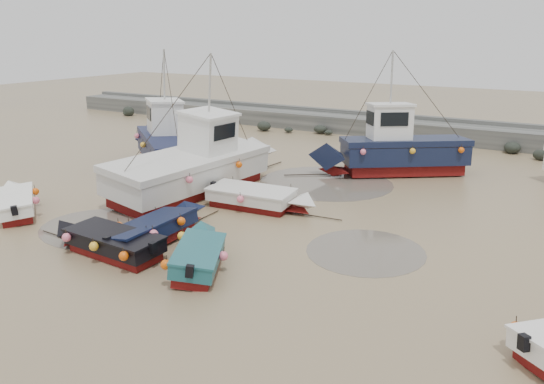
{
  "coord_description": "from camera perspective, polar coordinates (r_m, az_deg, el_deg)",
  "views": [
    {
      "loc": [
        11.11,
        -14.19,
        7.12
      ],
      "look_at": [
        1.6,
        2.09,
        1.4
      ],
      "focal_mm": 35.0,
      "sensor_mm": 36.0,
      "label": 1
    }
  ],
  "objects": [
    {
      "name": "ground",
      "position": [
        19.38,
        -7.24,
        -4.83
      ],
      "size": [
        120.0,
        120.0,
        0.0
      ],
      "primitive_type": "plane",
      "color": "#8C7752",
      "rests_on": "ground"
    },
    {
      "name": "seawall",
      "position": [
        38.39,
        13.19,
        6.69
      ],
      "size": [
        60.0,
        4.92,
        1.5
      ],
      "color": "slate",
      "rests_on": "ground"
    },
    {
      "name": "puddle_a",
      "position": [
        21.09,
        -17.75,
        -3.69
      ],
      "size": [
        4.96,
        4.96,
        0.01
      ],
      "primitive_type": "cylinder",
      "color": "#61594D",
      "rests_on": "ground"
    },
    {
      "name": "puddle_b",
      "position": [
        18.29,
        10.04,
        -6.29
      ],
      "size": [
        4.0,
        4.0,
        0.01
      ],
      "primitive_type": "cylinder",
      "color": "#61594D",
      "rests_on": "ground"
    },
    {
      "name": "puddle_c",
      "position": [
        27.77,
        -14.57,
        1.47
      ],
      "size": [
        3.49,
        3.49,
        0.01
      ],
      "primitive_type": "cylinder",
      "color": "#61594D",
      "rests_on": "ground"
    },
    {
      "name": "puddle_d",
      "position": [
        26.23,
        5.81,
        1.05
      ],
      "size": [
        6.61,
        6.61,
        0.01
      ],
      "primitive_type": "cylinder",
      "color": "#61594D",
      "rests_on": "ground"
    },
    {
      "name": "dinghy_0",
      "position": [
        24.07,
        -25.69,
        -0.67
      ],
      "size": [
        4.93,
        3.85,
        1.43
      ],
      "rotation": [
        0.0,
        0.0,
        0.94
      ],
      "color": "maroon",
      "rests_on": "ground"
    },
    {
      "name": "dinghy_1",
      "position": [
        19.13,
        -12.22,
        -3.62
      ],
      "size": [
        2.12,
        5.95,
        1.43
      ],
      "rotation": [
        0.0,
        0.0,
        0.01
      ],
      "color": "maroon",
      "rests_on": "ground"
    },
    {
      "name": "dinghy_2",
      "position": [
        16.82,
        -7.92,
        -6.22
      ],
      "size": [
        2.9,
        4.71,
        1.43
      ],
      "rotation": [
        0.0,
        0.0,
        0.48
      ],
      "color": "maroon",
      "rests_on": "ground"
    },
    {
      "name": "dinghy_4",
      "position": [
        18.47,
        -17.33,
        -4.76
      ],
      "size": [
        5.85,
        2.01,
        1.43
      ],
      "rotation": [
        0.0,
        0.0,
        1.52
      ],
      "color": "maroon",
      "rests_on": "ground"
    },
    {
      "name": "dinghy_5",
      "position": [
        22.1,
        -1.39,
        -0.43
      ],
      "size": [
        5.94,
        2.27,
        1.43
      ],
      "rotation": [
        0.0,
        0.0,
        -1.49
      ],
      "color": "maroon",
      "rests_on": "ground"
    },
    {
      "name": "cabin_boat_0",
      "position": [
        29.29,
        -11.45,
        5.17
      ],
      "size": [
        8.41,
        7.19,
        6.22
      ],
      "rotation": [
        0.0,
        0.0,
        0.89
      ],
      "color": "maroon",
      "rests_on": "ground"
    },
    {
      "name": "cabin_boat_1",
      "position": [
        24.71,
        -7.89,
        3.09
      ],
      "size": [
        3.86,
        11.48,
        6.22
      ],
      "rotation": [
        0.0,
        0.0,
        -0.1
      ],
      "color": "maroon",
      "rests_on": "ground"
    },
    {
      "name": "cabin_boat_2",
      "position": [
        28.06,
        12.9,
        4.61
      ],
      "size": [
        8.42,
        6.38,
        6.22
      ],
      "rotation": [
        0.0,
        0.0,
        2.18
      ],
      "color": "maroon",
      "rests_on": "ground"
    },
    {
      "name": "person",
      "position": [
        27.64,
        -12.14,
        1.56
      ],
      "size": [
        0.66,
        0.5,
        1.64
      ],
      "primitive_type": "imported",
      "rotation": [
        0.0,
        0.0,
        3.34
      ],
      "color": "#1A1E35",
      "rests_on": "ground"
    }
  ]
}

